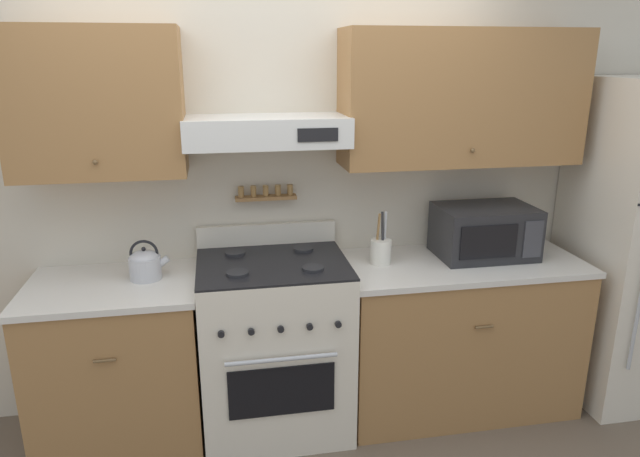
{
  "coord_description": "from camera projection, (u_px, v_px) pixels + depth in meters",
  "views": [
    {
      "loc": [
        -0.26,
        -2.48,
        2.0
      ],
      "look_at": [
        0.24,
        0.27,
        1.15
      ],
      "focal_mm": 32.0,
      "sensor_mm": 36.0,
      "label": 1
    }
  ],
  "objects": [
    {
      "name": "wall_back",
      "position": [
        284.0,
        161.0,
        3.13
      ],
      "size": [
        5.2,
        0.46,
        2.55
      ],
      "color": "beige",
      "rests_on": "ground_plane"
    },
    {
      "name": "counter_left",
      "position": [
        120.0,
        363.0,
        3.0
      ],
      "size": [
        0.85,
        0.66,
        0.9
      ],
      "color": "olive",
      "rests_on": "ground_plane"
    },
    {
      "name": "counter_right",
      "position": [
        456.0,
        333.0,
        3.32
      ],
      "size": [
        1.34,
        0.66,
        0.9
      ],
      "color": "olive",
      "rests_on": "ground_plane"
    },
    {
      "name": "utensil_crock",
      "position": [
        381.0,
        250.0,
        3.13
      ],
      "size": [
        0.11,
        0.11,
        0.29
      ],
      "color": "silver",
      "rests_on": "counter_right"
    },
    {
      "name": "stove_range",
      "position": [
        275.0,
        344.0,
        3.11
      ],
      "size": [
        0.78,
        0.68,
        1.09
      ],
      "color": "beige",
      "rests_on": "ground_plane"
    },
    {
      "name": "tea_kettle",
      "position": [
        145.0,
        264.0,
        2.91
      ],
      "size": [
        0.21,
        0.16,
        0.21
      ],
      "color": "#B7B7BC",
      "rests_on": "counter_left"
    },
    {
      "name": "microwave",
      "position": [
        484.0,
        231.0,
        3.23
      ],
      "size": [
        0.54,
        0.37,
        0.29
      ],
      "color": "#232326",
      "rests_on": "counter_right"
    }
  ]
}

